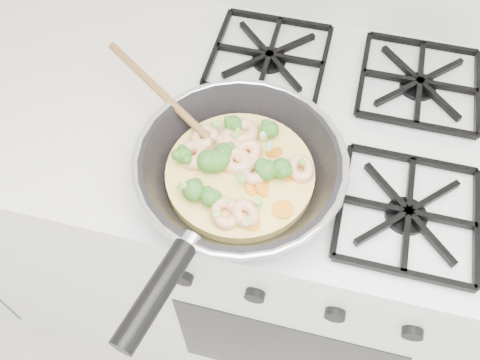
# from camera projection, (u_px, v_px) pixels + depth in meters

# --- Properties ---
(stove) EXTENTS (0.60, 0.60, 0.92)m
(stove) POSITION_uv_depth(u_px,v_px,m) (305.00, 238.00, 1.35)
(stove) COLOR white
(stove) RESTS_ON ground
(counter_left) EXTENTS (1.00, 0.60, 0.90)m
(counter_left) POSITION_uv_depth(u_px,v_px,m) (22.00, 177.00, 1.46)
(counter_left) COLOR white
(counter_left) RESTS_ON ground
(skillet) EXTENTS (0.46, 0.51, 0.09)m
(skillet) POSITION_uv_depth(u_px,v_px,m) (237.00, 170.00, 0.86)
(skillet) COLOR black
(skillet) RESTS_ON stove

